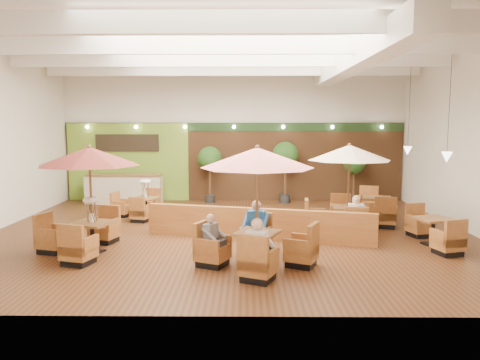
{
  "coord_description": "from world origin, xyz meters",
  "views": [
    {
      "loc": [
        0.45,
        -13.42,
        3.17
      ],
      "look_at": [
        0.3,
        0.5,
        1.5
      ],
      "focal_mm": 35.0,
      "sensor_mm": 36.0,
      "label": 1
    }
  ],
  "objects_px": {
    "table_3": "(140,204)",
    "diner_3": "(356,213)",
    "table_2": "(347,168)",
    "diner_1": "(256,223)",
    "booth_divider": "(257,224)",
    "diner_0": "(258,243)",
    "diner_2": "(212,234)",
    "service_counter": "(124,189)",
    "table_0": "(87,176)",
    "table_5": "(376,209)",
    "table_1": "(257,185)",
    "topiary_2": "(354,165)",
    "topiary_1": "(285,157)",
    "table_4": "(433,232)",
    "diner_4": "(356,213)",
    "topiary_0": "(210,161)"
  },
  "relations": [
    {
      "from": "table_2",
      "to": "diner_1",
      "type": "distance_m",
      "value": 3.79
    },
    {
      "from": "booth_divider",
      "to": "diner_1",
      "type": "distance_m",
      "value": 1.43
    },
    {
      "from": "table_3",
      "to": "diner_2",
      "type": "distance_m",
      "value": 6.3
    },
    {
      "from": "table_4",
      "to": "diner_4",
      "type": "height_order",
      "value": "diner_4"
    },
    {
      "from": "table_0",
      "to": "diner_0",
      "type": "relative_size",
      "value": 3.25
    },
    {
      "from": "topiary_1",
      "to": "diner_1",
      "type": "bearing_deg",
      "value": -100.21
    },
    {
      "from": "table_0",
      "to": "booth_divider",
      "type": "bearing_deg",
      "value": 33.19
    },
    {
      "from": "topiary_2",
      "to": "diner_4",
      "type": "relative_size",
      "value": 2.62
    },
    {
      "from": "service_counter",
      "to": "diner_0",
      "type": "relative_size",
      "value": 3.55
    },
    {
      "from": "diner_0",
      "to": "diner_1",
      "type": "xyz_separation_m",
      "value": [
        0.0,
        1.99,
        0.0
      ]
    },
    {
      "from": "diner_1",
      "to": "diner_2",
      "type": "distance_m",
      "value": 1.41
    },
    {
      "from": "table_0",
      "to": "diner_2",
      "type": "relative_size",
      "value": 3.82
    },
    {
      "from": "diner_3",
      "to": "table_2",
      "type": "bearing_deg",
      "value": 104.93
    },
    {
      "from": "table_1",
      "to": "topiary_1",
      "type": "bearing_deg",
      "value": 104.82
    },
    {
      "from": "booth_divider",
      "to": "table_3",
      "type": "relative_size",
      "value": 2.7
    },
    {
      "from": "table_2",
      "to": "diner_1",
      "type": "relative_size",
      "value": 3.06
    },
    {
      "from": "diner_0",
      "to": "diner_2",
      "type": "distance_m",
      "value": 1.41
    },
    {
      "from": "table_0",
      "to": "diner_0",
      "type": "distance_m",
      "value": 4.73
    },
    {
      "from": "table_3",
      "to": "booth_divider",
      "type": "bearing_deg",
      "value": -24.65
    },
    {
      "from": "table_5",
      "to": "topiary_2",
      "type": "distance_m",
      "value": 3.72
    },
    {
      "from": "topiary_2",
      "to": "diner_1",
      "type": "bearing_deg",
      "value": -118.75
    },
    {
      "from": "table_1",
      "to": "table_2",
      "type": "height_order",
      "value": "table_1"
    },
    {
      "from": "service_counter",
      "to": "table_0",
      "type": "relative_size",
      "value": 1.09
    },
    {
      "from": "table_0",
      "to": "diner_3",
      "type": "relative_size",
      "value": 3.82
    },
    {
      "from": "table_1",
      "to": "diner_2",
      "type": "xyz_separation_m",
      "value": [
        -1.0,
        0.0,
        -1.12
      ]
    },
    {
      "from": "booth_divider",
      "to": "diner_0",
      "type": "distance_m",
      "value": 3.39
    },
    {
      "from": "table_0",
      "to": "diner_4",
      "type": "distance_m",
      "value": 7.11
    },
    {
      "from": "diner_0",
      "to": "diner_1",
      "type": "distance_m",
      "value": 1.99
    },
    {
      "from": "table_0",
      "to": "table_1",
      "type": "xyz_separation_m",
      "value": [
        4.11,
        -1.05,
        -0.06
      ]
    },
    {
      "from": "booth_divider",
      "to": "table_4",
      "type": "height_order",
      "value": "table_4"
    },
    {
      "from": "service_counter",
      "to": "topiary_0",
      "type": "distance_m",
      "value": 3.61
    },
    {
      "from": "diner_1",
      "to": "diner_2",
      "type": "bearing_deg",
      "value": 61.08
    },
    {
      "from": "table_4",
      "to": "topiary_1",
      "type": "xyz_separation_m",
      "value": [
        -3.33,
        6.63,
        1.49
      ]
    },
    {
      "from": "service_counter",
      "to": "table_4",
      "type": "distance_m",
      "value": 11.72
    },
    {
      "from": "table_3",
      "to": "diner_4",
      "type": "relative_size",
      "value": 3.02
    },
    {
      "from": "table_1",
      "to": "table_5",
      "type": "xyz_separation_m",
      "value": [
        4.06,
        4.97,
        -1.47
      ]
    },
    {
      "from": "table_5",
      "to": "diner_1",
      "type": "relative_size",
      "value": 3.26
    },
    {
      "from": "table_1",
      "to": "topiary_1",
      "type": "distance_m",
      "value": 8.62
    },
    {
      "from": "diner_0",
      "to": "topiary_0",
      "type": "bearing_deg",
      "value": 124.41
    },
    {
      "from": "table_0",
      "to": "diner_1",
      "type": "relative_size",
      "value": 3.2
    },
    {
      "from": "topiary_1",
      "to": "diner_2",
      "type": "height_order",
      "value": "topiary_1"
    },
    {
      "from": "service_counter",
      "to": "table_0",
      "type": "xyz_separation_m",
      "value": [
        1.01,
        -7.26,
        1.33
      ]
    },
    {
      "from": "table_3",
      "to": "diner_1",
      "type": "bearing_deg",
      "value": -35.34
    },
    {
      "from": "table_3",
      "to": "diner_3",
      "type": "xyz_separation_m",
      "value": [
        6.66,
        -3.14,
        0.29
      ]
    },
    {
      "from": "table_0",
      "to": "diner_0",
      "type": "xyz_separation_m",
      "value": [
        4.11,
        -2.05,
        -1.13
      ]
    },
    {
      "from": "topiary_2",
      "to": "diner_4",
      "type": "bearing_deg",
      "value": -102.55
    },
    {
      "from": "table_2",
      "to": "table_5",
      "type": "xyz_separation_m",
      "value": [
        1.35,
        1.57,
        -1.51
      ]
    },
    {
      "from": "topiary_0",
      "to": "diner_1",
      "type": "distance_m",
      "value": 7.76
    },
    {
      "from": "table_3",
      "to": "table_4",
      "type": "bearing_deg",
      "value": -8.97
    },
    {
      "from": "table_1",
      "to": "topiary_2",
      "type": "xyz_separation_m",
      "value": [
        4.12,
        8.51,
        -0.32
      ]
    }
  ]
}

